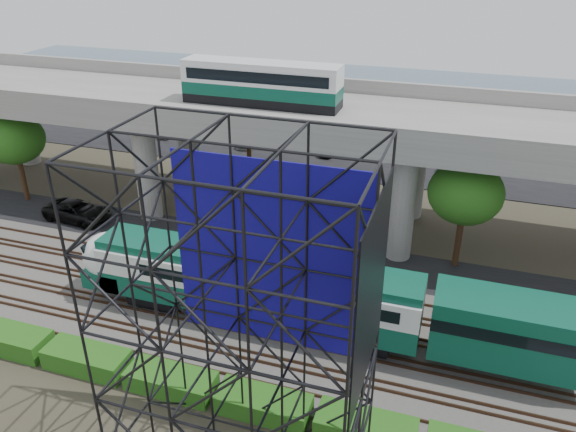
% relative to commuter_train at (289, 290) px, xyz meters
% --- Properties ---
extents(ground, '(140.00, 140.00, 0.00)m').
position_rel_commuter_train_xyz_m(ground, '(-5.23, -2.00, -2.88)').
color(ground, '#474233').
rests_on(ground, ground).
extents(ballast_bed, '(90.00, 12.00, 0.20)m').
position_rel_commuter_train_xyz_m(ballast_bed, '(-5.23, 0.00, -2.78)').
color(ballast_bed, slate).
rests_on(ballast_bed, ground).
extents(service_road, '(90.00, 5.00, 0.08)m').
position_rel_commuter_train_xyz_m(service_road, '(-5.23, 8.50, -2.84)').
color(service_road, black).
rests_on(service_road, ground).
extents(parking_lot, '(90.00, 18.00, 0.08)m').
position_rel_commuter_train_xyz_m(parking_lot, '(-5.23, 32.00, -2.84)').
color(parking_lot, black).
rests_on(parking_lot, ground).
extents(harbor_water, '(140.00, 40.00, 0.03)m').
position_rel_commuter_train_xyz_m(harbor_water, '(-5.23, 54.00, -2.87)').
color(harbor_water, '#41576B').
rests_on(harbor_water, ground).
extents(rail_tracks, '(90.00, 9.52, 0.16)m').
position_rel_commuter_train_xyz_m(rail_tracks, '(-5.23, -0.00, -2.60)').
color(rail_tracks, '#472D1E').
rests_on(rail_tracks, ballast_bed).
extents(commuter_train, '(29.30, 3.06, 4.30)m').
position_rel_commuter_train_xyz_m(commuter_train, '(0.00, 0.00, 0.00)').
color(commuter_train, black).
rests_on(commuter_train, rail_tracks).
extents(overpass, '(80.00, 12.00, 12.40)m').
position_rel_commuter_train_xyz_m(overpass, '(-5.35, 14.00, 5.33)').
color(overpass, '#9E9B93').
rests_on(overpass, ground).
extents(scaffold_tower, '(9.36, 6.36, 15.00)m').
position_rel_commuter_train_xyz_m(scaffold_tower, '(1.51, -9.98, 4.59)').
color(scaffold_tower, black).
rests_on(scaffold_tower, ground).
extents(hedge_strip, '(34.60, 1.80, 1.20)m').
position_rel_commuter_train_xyz_m(hedge_strip, '(-4.23, -6.30, -2.32)').
color(hedge_strip, '#1D5112').
rests_on(hedge_strip, ground).
extents(trees, '(40.94, 16.94, 7.69)m').
position_rel_commuter_train_xyz_m(trees, '(-9.90, 14.17, 2.69)').
color(trees, '#382314').
rests_on(trees, ground).
extents(suv, '(5.83, 3.02, 1.57)m').
position_rel_commuter_train_xyz_m(suv, '(-20.52, 8.08, -2.02)').
color(suv, black).
rests_on(suv, service_road).
extents(parked_cars, '(39.05, 9.62, 1.29)m').
position_rel_commuter_train_xyz_m(parked_cars, '(-4.28, 31.44, -2.21)').
color(parked_cars, silver).
rests_on(parked_cars, parking_lot).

